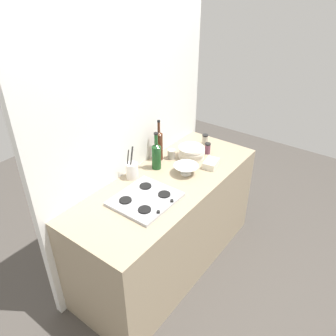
{
  "coord_description": "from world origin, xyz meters",
  "views": [
    {
      "loc": [
        -1.76,
        -1.31,
        2.36
      ],
      "look_at": [
        0.0,
        0.0,
        1.02
      ],
      "focal_mm": 35.31,
      "sensor_mm": 36.0,
      "label": 1
    }
  ],
  "objects_px": {
    "butter_dish": "(211,164)",
    "condiment_jar_spare": "(208,148)",
    "wine_bottle_leftmost": "(156,155)",
    "wine_bottle_mid_left": "(159,145)",
    "stovetop_hob": "(145,199)",
    "condiment_jar_rear": "(205,139)",
    "utensil_crock": "(132,170)",
    "condiment_jar_front": "(171,154)",
    "plate_stack": "(192,152)",
    "mixing_bowl": "(186,169)"
  },
  "relations": [
    {
      "from": "butter_dish",
      "to": "condiment_jar_spare",
      "type": "xyz_separation_m",
      "value": [
        0.18,
        0.14,
        0.02
      ]
    },
    {
      "from": "utensil_crock",
      "to": "condiment_jar_front",
      "type": "xyz_separation_m",
      "value": [
        0.44,
        -0.06,
        -0.03
      ]
    },
    {
      "from": "wine_bottle_mid_left",
      "to": "stovetop_hob",
      "type": "bearing_deg",
      "value": -151.59
    },
    {
      "from": "plate_stack",
      "to": "condiment_jar_spare",
      "type": "distance_m",
      "value": 0.17
    },
    {
      "from": "plate_stack",
      "to": "mixing_bowl",
      "type": "relative_size",
      "value": 1.15
    },
    {
      "from": "wine_bottle_leftmost",
      "to": "mixing_bowl",
      "type": "bearing_deg",
      "value": -73.33
    },
    {
      "from": "wine_bottle_leftmost",
      "to": "stovetop_hob",
      "type": "bearing_deg",
      "value": -151.94
    },
    {
      "from": "stovetop_hob",
      "to": "utensil_crock",
      "type": "relative_size",
      "value": 1.56
    },
    {
      "from": "wine_bottle_leftmost",
      "to": "condiment_jar_rear",
      "type": "relative_size",
      "value": 3.29
    },
    {
      "from": "wine_bottle_leftmost",
      "to": "butter_dish",
      "type": "distance_m",
      "value": 0.47
    },
    {
      "from": "stovetop_hob",
      "to": "condiment_jar_rear",
      "type": "xyz_separation_m",
      "value": [
        1.03,
        0.12,
        0.04
      ]
    },
    {
      "from": "stovetop_hob",
      "to": "condiment_jar_spare",
      "type": "bearing_deg",
      "value": 0.34
    },
    {
      "from": "plate_stack",
      "to": "mixing_bowl",
      "type": "bearing_deg",
      "value": -156.15
    },
    {
      "from": "stovetop_hob",
      "to": "wine_bottle_leftmost",
      "type": "bearing_deg",
      "value": 28.06
    },
    {
      "from": "wine_bottle_leftmost",
      "to": "condiment_jar_spare",
      "type": "xyz_separation_m",
      "value": [
        0.48,
        -0.21,
        -0.07
      ]
    },
    {
      "from": "plate_stack",
      "to": "wine_bottle_mid_left",
      "type": "relative_size",
      "value": 0.63
    },
    {
      "from": "butter_dish",
      "to": "condiment_jar_rear",
      "type": "bearing_deg",
      "value": 38.4
    },
    {
      "from": "wine_bottle_leftmost",
      "to": "condiment_jar_spare",
      "type": "distance_m",
      "value": 0.53
    },
    {
      "from": "wine_bottle_leftmost",
      "to": "condiment_jar_front",
      "type": "distance_m",
      "value": 0.22
    },
    {
      "from": "butter_dish",
      "to": "wine_bottle_leftmost",
      "type": "bearing_deg",
      "value": 129.61
    },
    {
      "from": "wine_bottle_leftmost",
      "to": "wine_bottle_mid_left",
      "type": "relative_size",
      "value": 0.89
    },
    {
      "from": "condiment_jar_rear",
      "to": "condiment_jar_spare",
      "type": "relative_size",
      "value": 0.98
    },
    {
      "from": "wine_bottle_mid_left",
      "to": "utensil_crock",
      "type": "relative_size",
      "value": 1.29
    },
    {
      "from": "stovetop_hob",
      "to": "wine_bottle_leftmost",
      "type": "xyz_separation_m",
      "value": [
        0.41,
        0.22,
        0.11
      ]
    },
    {
      "from": "mixing_bowl",
      "to": "condiment_jar_rear",
      "type": "relative_size",
      "value": 2.05
    },
    {
      "from": "mixing_bowl",
      "to": "butter_dish",
      "type": "height_order",
      "value": "mixing_bowl"
    },
    {
      "from": "wine_bottle_mid_left",
      "to": "condiment_jar_spare",
      "type": "bearing_deg",
      "value": -39.66
    },
    {
      "from": "stovetop_hob",
      "to": "wine_bottle_mid_left",
      "type": "xyz_separation_m",
      "value": [
        0.54,
        0.29,
        0.13
      ]
    },
    {
      "from": "stovetop_hob",
      "to": "mixing_bowl",
      "type": "bearing_deg",
      "value": -3.7
    },
    {
      "from": "butter_dish",
      "to": "condiment_jar_rear",
      "type": "distance_m",
      "value": 0.42
    },
    {
      "from": "utensil_crock",
      "to": "condiment_jar_front",
      "type": "height_order",
      "value": "utensil_crock"
    },
    {
      "from": "mixing_bowl",
      "to": "utensil_crock",
      "type": "relative_size",
      "value": 0.71
    },
    {
      "from": "utensil_crock",
      "to": "condiment_jar_rear",
      "type": "distance_m",
      "value": 0.88
    },
    {
      "from": "plate_stack",
      "to": "condiment_jar_front",
      "type": "height_order",
      "value": "plate_stack"
    },
    {
      "from": "plate_stack",
      "to": "wine_bottle_leftmost",
      "type": "relative_size",
      "value": 0.71
    },
    {
      "from": "stovetop_hob",
      "to": "condiment_jar_rear",
      "type": "height_order",
      "value": "condiment_jar_rear"
    },
    {
      "from": "mixing_bowl",
      "to": "condiment_jar_spare",
      "type": "bearing_deg",
      "value": 5.17
    },
    {
      "from": "wine_bottle_mid_left",
      "to": "condiment_jar_rear",
      "type": "relative_size",
      "value": 3.72
    },
    {
      "from": "wine_bottle_leftmost",
      "to": "mixing_bowl",
      "type": "relative_size",
      "value": 1.61
    },
    {
      "from": "wine_bottle_mid_left",
      "to": "condiment_jar_spare",
      "type": "relative_size",
      "value": 3.63
    },
    {
      "from": "wine_bottle_mid_left",
      "to": "mixing_bowl",
      "type": "bearing_deg",
      "value": -100.05
    },
    {
      "from": "butter_dish",
      "to": "condiment_jar_spare",
      "type": "height_order",
      "value": "condiment_jar_spare"
    },
    {
      "from": "plate_stack",
      "to": "mixing_bowl",
      "type": "height_order",
      "value": "plate_stack"
    },
    {
      "from": "stovetop_hob",
      "to": "plate_stack",
      "type": "height_order",
      "value": "plate_stack"
    },
    {
      "from": "plate_stack",
      "to": "condiment_jar_rear",
      "type": "distance_m",
      "value": 0.29
    },
    {
      "from": "wine_bottle_leftmost",
      "to": "condiment_jar_spare",
      "type": "relative_size",
      "value": 3.22
    },
    {
      "from": "mixing_bowl",
      "to": "wine_bottle_leftmost",
      "type": "bearing_deg",
      "value": 106.67
    },
    {
      "from": "plate_stack",
      "to": "condiment_jar_front",
      "type": "xyz_separation_m",
      "value": [
        -0.12,
        0.13,
        -0.01
      ]
    },
    {
      "from": "condiment_jar_rear",
      "to": "utensil_crock",
      "type": "bearing_deg",
      "value": 169.5
    },
    {
      "from": "stovetop_hob",
      "to": "condiment_jar_rear",
      "type": "relative_size",
      "value": 4.48
    }
  ]
}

